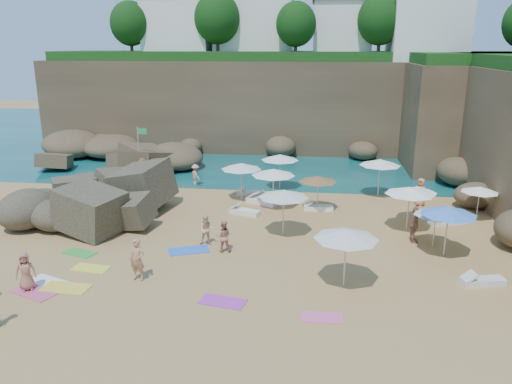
# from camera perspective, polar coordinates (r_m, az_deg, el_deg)

# --- Properties ---
(ground) EXTENTS (120.00, 120.00, 0.00)m
(ground) POSITION_cam_1_polar(r_m,az_deg,el_deg) (24.18, -5.60, -6.40)
(ground) COLOR tan
(ground) RESTS_ON ground
(seawater) EXTENTS (120.00, 120.00, 0.00)m
(seawater) POSITION_cam_1_polar(r_m,az_deg,el_deg) (52.80, 1.38, 6.28)
(seawater) COLOR #0C4751
(seawater) RESTS_ON ground
(cliff_back) EXTENTS (44.00, 8.00, 8.00)m
(cliff_back) POSITION_cam_1_polar(r_m,az_deg,el_deg) (47.13, 3.27, 9.93)
(cliff_back) COLOR brown
(cliff_back) RESTS_ON ground
(cliff_corner) EXTENTS (10.00, 12.00, 8.00)m
(cliff_corner) POSITION_cam_1_polar(r_m,az_deg,el_deg) (43.75, 23.02, 8.15)
(cliff_corner) COLOR brown
(cliff_corner) RESTS_ON ground
(rock_promontory) EXTENTS (12.00, 7.00, 2.00)m
(rock_promontory) POSITION_cam_1_polar(r_m,az_deg,el_deg) (42.03, -15.67, 2.99)
(rock_promontory) COLOR brown
(rock_promontory) RESTS_ON ground
(clifftop_buildings) EXTENTS (28.48, 9.48, 7.00)m
(clifftop_buildings) POSITION_cam_1_polar(r_m,az_deg,el_deg) (47.60, 4.71, 18.70)
(clifftop_buildings) COLOR white
(clifftop_buildings) RESTS_ON cliff_back
(clifftop_trees) EXTENTS (35.60, 23.82, 4.40)m
(clifftop_trees) POSITION_cam_1_polar(r_m,az_deg,el_deg) (41.28, 6.98, 19.00)
(clifftop_trees) COLOR #11380F
(clifftop_trees) RESTS_ON ground
(marina_masts) EXTENTS (3.10, 0.10, 6.00)m
(marina_masts) POSITION_cam_1_polar(r_m,az_deg,el_deg) (56.37, -15.77, 9.40)
(marina_masts) COLOR white
(marina_masts) RESTS_ON ground
(rock_outcrop) EXTENTS (7.60, 6.08, 2.80)m
(rock_outcrop) POSITION_cam_1_polar(r_m,az_deg,el_deg) (29.65, -18.39, -2.81)
(rock_outcrop) COLOR brown
(rock_outcrop) RESTS_ON ground
(flag_pole) EXTENTS (0.72, 0.07, 3.71)m
(flag_pole) POSITION_cam_1_polar(r_m,az_deg,el_deg) (37.20, -13.11, 5.21)
(flag_pole) COLOR silver
(flag_pole) RESTS_ON ground
(parasol_0) EXTENTS (2.50, 2.50, 2.37)m
(parasol_0) POSITION_cam_1_polar(r_m,az_deg,el_deg) (30.79, -1.70, 2.96)
(parasol_0) COLOR silver
(parasol_0) RESTS_ON ground
(parasol_1) EXTENTS (2.51, 2.51, 2.37)m
(parasol_1) POSITION_cam_1_polar(r_m,az_deg,el_deg) (33.26, 2.76, 3.98)
(parasol_1) COLOR silver
(parasol_1) RESTS_ON ground
(parasol_2) EXTENTS (2.52, 2.52, 2.39)m
(parasol_2) POSITION_cam_1_polar(r_m,az_deg,el_deg) (26.75, 17.17, 0.16)
(parasol_2) COLOR silver
(parasol_2) RESTS_ON ground
(parasol_3) EXTENTS (2.59, 2.59, 2.45)m
(parasol_3) POSITION_cam_1_polar(r_m,az_deg,el_deg) (32.45, 14.00, 3.31)
(parasol_3) COLOR silver
(parasol_3) RESTS_ON ground
(parasol_4) EXTENTS (2.14, 2.14, 2.03)m
(parasol_4) POSITION_cam_1_polar(r_m,az_deg,el_deg) (28.27, 17.93, 0.26)
(parasol_4) COLOR silver
(parasol_4) RESTS_ON ground
(parasol_5) EXTENTS (2.57, 2.57, 2.43)m
(parasol_5) POSITION_cam_1_polar(r_m,az_deg,el_deg) (29.11, 2.00, 2.28)
(parasol_5) COLOR silver
(parasol_5) RESTS_ON ground
(parasol_6) EXTENTS (2.22, 2.22, 2.10)m
(parasol_6) POSITION_cam_1_polar(r_m,az_deg,el_deg) (29.04, 7.11, 1.50)
(parasol_6) COLOR silver
(parasol_6) RESTS_ON ground
(parasol_7) EXTENTS (2.09, 2.09, 1.98)m
(parasol_7) POSITION_cam_1_polar(r_m,az_deg,el_deg) (24.97, 19.91, -2.15)
(parasol_7) COLOR silver
(parasol_7) RESTS_ON ground
(parasol_8) EXTENTS (2.01, 2.01, 1.90)m
(parasol_8) POSITION_cam_1_polar(r_m,az_deg,el_deg) (29.98, 24.22, 0.26)
(parasol_8) COLOR silver
(parasol_8) RESTS_ON ground
(parasol_9) EXTENTS (2.55, 2.55, 2.42)m
(parasol_9) POSITION_cam_1_polar(r_m,az_deg,el_deg) (24.98, 3.18, -0.18)
(parasol_9) COLOR silver
(parasol_9) RESTS_ON ground
(parasol_10) EXTENTS (2.54, 2.54, 2.40)m
(parasol_10) POSITION_cam_1_polar(r_m,az_deg,el_deg) (24.04, 21.16, -2.00)
(parasol_10) COLOR silver
(parasol_10) RESTS_ON ground
(parasol_11) EXTENTS (2.58, 2.58, 2.44)m
(parasol_11) POSITION_cam_1_polar(r_m,az_deg,el_deg) (19.92, 10.29, -4.76)
(parasol_11) COLOR silver
(parasol_11) RESTS_ON ground
(lounger_0) EXTENTS (1.83, 0.85, 0.27)m
(lounger_0) POSITION_cam_1_polar(r_m,az_deg,el_deg) (32.31, -0.65, -0.12)
(lounger_0) COLOR silver
(lounger_0) RESTS_ON ground
(lounger_1) EXTENTS (2.06, 1.53, 0.31)m
(lounger_1) POSITION_cam_1_polar(r_m,az_deg,el_deg) (30.53, 0.68, -1.08)
(lounger_1) COLOR white
(lounger_1) RESTS_ON ground
(lounger_2) EXTENTS (2.15, 1.37, 0.32)m
(lounger_2) POSITION_cam_1_polar(r_m,az_deg,el_deg) (29.19, 21.04, -3.06)
(lounger_2) COLOR white
(lounger_2) RESTS_ON ground
(lounger_3) EXTENTS (1.91, 1.23, 0.28)m
(lounger_3) POSITION_cam_1_polar(r_m,az_deg,el_deg) (28.69, -1.28, -2.28)
(lounger_3) COLOR white
(lounger_3) RESTS_ON ground
(lounger_4) EXTENTS (1.72, 0.64, 0.26)m
(lounger_4) POSITION_cam_1_polar(r_m,az_deg,el_deg) (29.63, 7.15, -1.81)
(lounger_4) COLOR white
(lounger_4) RESTS_ON ground
(lounger_5) EXTENTS (1.83, 0.95, 0.27)m
(lounger_5) POSITION_cam_1_polar(r_m,az_deg,el_deg) (22.56, 24.49, -9.28)
(lounger_5) COLOR silver
(lounger_5) RESTS_ON ground
(towel_1) EXTENTS (2.04, 1.53, 0.03)m
(towel_1) POSITION_cam_1_polar(r_m,az_deg,el_deg) (21.84, -23.98, -10.42)
(towel_1) COLOR #CB4F75
(towel_1) RESTS_ON ground
(towel_3) EXTENTS (1.73, 1.22, 0.03)m
(towel_3) POSITION_cam_1_polar(r_m,az_deg,el_deg) (24.91, -19.54, -6.58)
(towel_3) COLOR green
(towel_3) RESTS_ON ground
(towel_4) EXTENTS (1.66, 0.96, 0.03)m
(towel_4) POSITION_cam_1_polar(r_m,az_deg,el_deg) (23.15, -18.35, -8.26)
(towel_4) COLOR yellow
(towel_4) RESTS_ON ground
(towel_5) EXTENTS (1.88, 1.40, 0.03)m
(towel_5) POSITION_cam_1_polar(r_m,az_deg,el_deg) (22.52, -22.74, -9.45)
(towel_5) COLOR white
(towel_5) RESTS_ON ground
(towel_6) EXTENTS (1.87, 1.19, 0.03)m
(towel_6) POSITION_cam_1_polar(r_m,az_deg,el_deg) (19.41, -3.82, -12.39)
(towel_6) COLOR #AE36AF
(towel_6) RESTS_ON ground
(towel_8) EXTENTS (2.12, 1.59, 0.03)m
(towel_8) POSITION_cam_1_polar(r_m,az_deg,el_deg) (23.99, -7.68, -6.62)
(towel_8) COLOR blue
(towel_8) RESTS_ON ground
(towel_9) EXTENTS (1.49, 0.78, 0.03)m
(towel_9) POSITION_cam_1_polar(r_m,az_deg,el_deg) (18.53, 7.55, -14.03)
(towel_9) COLOR #E5599A
(towel_9) RESTS_ON ground
(towel_12) EXTENTS (1.94, 1.06, 0.03)m
(towel_12) POSITION_cam_1_polar(r_m,az_deg,el_deg) (21.73, -20.92, -10.19)
(towel_12) COLOR yellow
(towel_12) RESTS_ON ground
(person_stand_1) EXTENTS (0.80, 0.65, 1.52)m
(person_stand_1) POSITION_cam_1_polar(r_m,az_deg,el_deg) (23.47, -3.75, -5.08)
(person_stand_1) COLOR tan
(person_stand_1) RESTS_ON ground
(person_stand_2) EXTENTS (0.93, 0.99, 1.49)m
(person_stand_2) POSITION_cam_1_polar(r_m,az_deg,el_deg) (34.63, -6.93, 1.95)
(person_stand_2) COLOR tan
(person_stand_2) RESTS_ON ground
(person_stand_3) EXTENTS (0.48, 1.09, 1.84)m
(person_stand_3) POSITION_cam_1_polar(r_m,az_deg,el_deg) (25.64, 17.64, -3.57)
(person_stand_3) COLOR #985F4C
(person_stand_3) RESTS_ON ground
(person_stand_4) EXTENTS (0.94, 0.88, 1.71)m
(person_stand_4) POSITION_cam_1_polar(r_m,az_deg,el_deg) (31.56, 18.26, -0.02)
(person_stand_4) COLOR tan
(person_stand_4) RESTS_ON ground
(person_stand_5) EXTENTS (1.74, 0.71, 1.82)m
(person_stand_5) POSITION_cam_1_polar(r_m,az_deg,el_deg) (35.80, -12.83, 2.40)
(person_stand_5) COLOR tan
(person_stand_5) RESTS_ON ground
(person_lie_2) EXTENTS (1.42, 1.73, 0.41)m
(person_lie_2) POSITION_cam_1_polar(r_m,az_deg,el_deg) (22.07, -24.66, -9.67)
(person_lie_2) COLOR #A36651
(person_lie_2) RESTS_ON ground
(person_lie_4) EXTENTS (0.89, 1.84, 0.42)m
(person_lie_4) POSITION_cam_1_polar(r_m,az_deg,el_deg) (21.47, -13.28, -9.24)
(person_lie_4) COLOR tan
(person_lie_4) RESTS_ON ground
(person_lie_5) EXTENTS (0.92, 1.55, 0.55)m
(person_lie_5) POSITION_cam_1_polar(r_m,az_deg,el_deg) (24.50, -5.63, -5.39)
(person_lie_5) COLOR #EAB785
(person_lie_5) RESTS_ON ground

